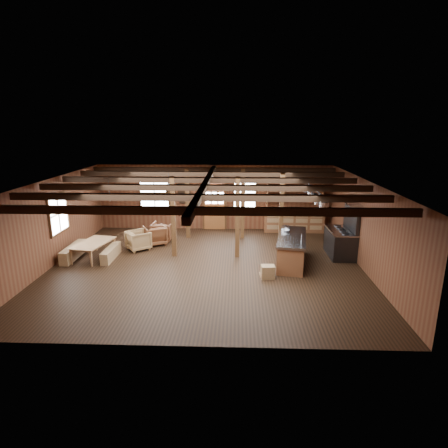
{
  "coord_description": "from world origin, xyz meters",
  "views": [
    {
      "loc": [
        1.0,
        -11.35,
        4.53
      ],
      "look_at": [
        0.53,
        1.17,
        1.12
      ],
      "focal_mm": 30.0,
      "sensor_mm": 36.0,
      "label": 1
    }
  ],
  "objects_px": {
    "kitchen_island": "(292,249)",
    "dining_table": "(95,250)",
    "commercial_range": "(342,238)",
    "armchair_b": "(163,231)",
    "armchair_c": "(139,240)",
    "armchair_a": "(155,235)"
  },
  "relations": [
    {
      "from": "armchair_b",
      "to": "armchair_c",
      "type": "relative_size",
      "value": 1.01
    },
    {
      "from": "dining_table",
      "to": "armchair_a",
      "type": "xyz_separation_m",
      "value": [
        1.75,
        1.59,
        0.08
      ]
    },
    {
      "from": "kitchen_island",
      "to": "dining_table",
      "type": "distance_m",
      "value": 6.71
    },
    {
      "from": "armchair_a",
      "to": "armchair_c",
      "type": "distance_m",
      "value": 0.78
    },
    {
      "from": "armchair_a",
      "to": "kitchen_island",
      "type": "bearing_deg",
      "value": 132.11
    },
    {
      "from": "dining_table",
      "to": "armchair_a",
      "type": "height_order",
      "value": "armchair_a"
    },
    {
      "from": "kitchen_island",
      "to": "armchair_c",
      "type": "relative_size",
      "value": 3.35
    },
    {
      "from": "kitchen_island",
      "to": "commercial_range",
      "type": "bearing_deg",
      "value": 33.24
    },
    {
      "from": "kitchen_island",
      "to": "armchair_a",
      "type": "xyz_separation_m",
      "value": [
        -4.95,
        1.79,
        -0.11
      ]
    },
    {
      "from": "kitchen_island",
      "to": "armchair_b",
      "type": "xyz_separation_m",
      "value": [
        -4.77,
        2.35,
        -0.12
      ]
    },
    {
      "from": "kitchen_island",
      "to": "commercial_range",
      "type": "distance_m",
      "value": 2.02
    },
    {
      "from": "kitchen_island",
      "to": "dining_table",
      "type": "bearing_deg",
      "value": -171.68
    },
    {
      "from": "commercial_range",
      "to": "armchair_b",
      "type": "distance_m",
      "value": 6.8
    },
    {
      "from": "dining_table",
      "to": "kitchen_island",
      "type": "bearing_deg",
      "value": -79.81
    },
    {
      "from": "armchair_c",
      "to": "commercial_range",
      "type": "bearing_deg",
      "value": -130.24
    },
    {
      "from": "armchair_b",
      "to": "armchair_c",
      "type": "bearing_deg",
      "value": 64.06
    },
    {
      "from": "armchair_a",
      "to": "armchair_c",
      "type": "relative_size",
      "value": 1.03
    },
    {
      "from": "dining_table",
      "to": "commercial_range",
      "type": "bearing_deg",
      "value": -74.13
    },
    {
      "from": "kitchen_island",
      "to": "commercial_range",
      "type": "xyz_separation_m",
      "value": [
        1.85,
        0.79,
        0.16
      ]
    },
    {
      "from": "armchair_b",
      "to": "armchair_a",
      "type": "bearing_deg",
      "value": 75.35
    },
    {
      "from": "commercial_range",
      "to": "dining_table",
      "type": "distance_m",
      "value": 8.58
    },
    {
      "from": "kitchen_island",
      "to": "armchair_c",
      "type": "bearing_deg",
      "value": 177.81
    }
  ]
}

